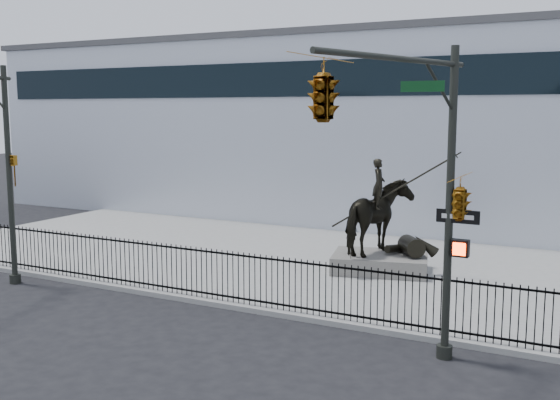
% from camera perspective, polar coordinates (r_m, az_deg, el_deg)
% --- Properties ---
extents(ground, '(120.00, 120.00, 0.00)m').
position_cam_1_polar(ground, '(18.45, -8.03, -9.96)').
color(ground, black).
rests_on(ground, ground).
extents(plaza, '(30.00, 12.00, 0.15)m').
position_cam_1_polar(plaza, '(24.25, 1.65, -5.35)').
color(plaza, gray).
rests_on(plaza, ground).
extents(building, '(44.00, 14.00, 9.00)m').
position_cam_1_polar(building, '(35.77, 10.87, 5.95)').
color(building, silver).
rests_on(building, ground).
extents(picket_fence, '(22.10, 0.10, 1.50)m').
position_cam_1_polar(picket_fence, '(19.19, -5.91, -6.42)').
color(picket_fence, black).
rests_on(picket_fence, plaza).
extents(statue_plinth, '(3.59, 2.88, 0.59)m').
position_cam_1_polar(statue_plinth, '(22.66, 8.70, -5.43)').
color(statue_plinth, '#5B5853').
rests_on(statue_plinth, plaza).
extents(equestrian_statue, '(3.93, 2.95, 3.43)m').
position_cam_1_polar(equestrian_statue, '(22.36, 8.94, -1.60)').
color(equestrian_statue, black).
rests_on(equestrian_statue, statue_plinth).
extents(traffic_signal_right, '(2.17, 6.86, 7.00)m').
position_cam_1_polar(traffic_signal_right, '(12.85, 10.19, 4.26)').
color(traffic_signal_right, '#252822').
rests_on(traffic_signal_right, ground).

